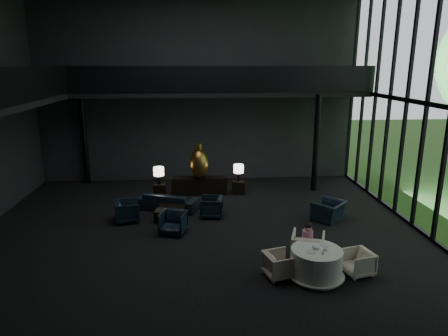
{
  "coord_description": "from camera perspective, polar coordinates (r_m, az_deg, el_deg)",
  "views": [
    {
      "loc": [
        -0.09,
        -11.82,
        5.2
      ],
      "look_at": [
        0.76,
        0.5,
        1.94
      ],
      "focal_mm": 32.0,
      "sensor_mm": 36.0,
      "label": 1
    }
  ],
  "objects": [
    {
      "name": "floor",
      "position": [
        12.91,
        -3.24,
        -9.0
      ],
      "size": [
        14.0,
        12.0,
        0.02
      ],
      "primitive_type": "cube",
      "color": "black",
      "rests_on": "ground"
    },
    {
      "name": "wall_back",
      "position": [
        17.86,
        -3.7,
        10.88
      ],
      "size": [
        14.0,
        0.04,
        8.0
      ],
      "primitive_type": "cube",
      "color": "black",
      "rests_on": "ground"
    },
    {
      "name": "wall_front",
      "position": [
        5.94,
        -3.01,
        3.11
      ],
      "size": [
        14.0,
        0.04,
        8.0
      ],
      "primitive_type": "cube",
      "color": "black",
      "rests_on": "ground"
    },
    {
      "name": "curtain_wall",
      "position": [
        13.81,
        27.03,
        8.19
      ],
      "size": [
        0.2,
        12.0,
        8.0
      ],
      "primitive_type": null,
      "color": "black",
      "rests_on": "ground"
    },
    {
      "name": "mezzanine_back",
      "position": [
        16.9,
        -0.23,
        10.69
      ],
      "size": [
        12.0,
        2.0,
        0.25
      ],
      "primitive_type": "cube",
      "color": "black",
      "rests_on": "wall_back"
    },
    {
      "name": "railing_left",
      "position": [
        12.82,
        -26.95,
        10.52
      ],
      "size": [
        0.06,
        12.0,
        1.0
      ],
      "primitive_type": "cube",
      "color": "black",
      "rests_on": "mezzanine_left"
    },
    {
      "name": "railing_back",
      "position": [
        15.87,
        0.01,
        12.6
      ],
      "size": [
        12.0,
        0.06,
        1.0
      ],
      "primitive_type": "cube",
      "color": "black",
      "rests_on": "mezzanine_back"
    },
    {
      "name": "column_nw",
      "position": [
        18.48,
        -19.33,
        3.96
      ],
      "size": [
        0.24,
        0.24,
        4.0
      ],
      "primitive_type": "cylinder",
      "color": "black",
      "rests_on": "floor"
    },
    {
      "name": "column_ne",
      "position": [
        16.86,
        13.02,
        3.44
      ],
      "size": [
        0.24,
        0.24,
        4.0
      ],
      "primitive_type": "cylinder",
      "color": "black",
      "rests_on": "floor"
    },
    {
      "name": "console",
      "position": [
        16.31,
        -3.54,
        -2.54
      ],
      "size": [
        2.24,
        0.51,
        0.71
      ],
      "primitive_type": "cube",
      "color": "black",
      "rests_on": "floor"
    },
    {
      "name": "bronze_urn",
      "position": [
        15.95,
        -3.6,
        0.66
      ],
      "size": [
        0.76,
        0.76,
        1.42
      ],
      "color": "olive",
      "rests_on": "console"
    },
    {
      "name": "side_table_left",
      "position": [
        16.29,
        -9.18,
        -3.09
      ],
      "size": [
        0.47,
        0.47,
        0.52
      ],
      "primitive_type": "cube",
      "color": "black",
      "rests_on": "floor"
    },
    {
      "name": "table_lamp_left",
      "position": [
        16.01,
        -9.31,
        -0.58
      ],
      "size": [
        0.42,
        0.42,
        0.7
      ],
      "color": "black",
      "rests_on": "side_table_left"
    },
    {
      "name": "side_table_right",
      "position": [
        16.41,
        2.06,
        -2.74
      ],
      "size": [
        0.49,
        0.49,
        0.53
      ],
      "primitive_type": "cube",
      "color": "black",
      "rests_on": "floor"
    },
    {
      "name": "table_lamp_right",
      "position": [
        16.17,
        2.1,
        -0.19
      ],
      "size": [
        0.41,
        0.41,
        0.69
      ],
      "color": "black",
      "rests_on": "side_table_right"
    },
    {
      "name": "sofa",
      "position": [
        14.73,
        -8.0,
        -4.28
      ],
      "size": [
        2.28,
        1.36,
        0.86
      ],
      "primitive_type": "imported",
      "rotation": [
        0.0,
        0.0,
        2.79
      ],
      "color": "black",
      "rests_on": "floor"
    },
    {
      "name": "lounge_armchair_west",
      "position": [
        13.91,
        -13.69,
        -5.87
      ],
      "size": [
        0.89,
        0.92,
        0.8
      ],
      "primitive_type": "imported",
      "rotation": [
        0.0,
        0.0,
        1.8
      ],
      "color": "#17283E",
      "rests_on": "floor"
    },
    {
      "name": "lounge_armchair_east",
      "position": [
        13.94,
        -1.8,
        -5.44
      ],
      "size": [
        0.8,
        0.84,
        0.78
      ],
      "primitive_type": "imported",
      "rotation": [
        0.0,
        0.0,
        -1.7
      ],
      "color": "black",
      "rests_on": "floor"
    },
    {
      "name": "lounge_armchair_south",
      "position": [
        12.69,
        -7.26,
        -7.6
      ],
      "size": [
        0.94,
        0.9,
        0.79
      ],
      "primitive_type": "imported",
      "rotation": [
        0.0,
        0.0,
        -0.27
      ],
      "color": "black",
      "rests_on": "floor"
    },
    {
      "name": "window_armchair",
      "position": [
        14.07,
        14.75,
        -5.59
      ],
      "size": [
        1.13,
        1.13,
        0.85
      ],
      "primitive_type": "imported",
      "rotation": [
        0.0,
        0.0,
        -2.35
      ],
      "color": "black",
      "rests_on": "floor"
    },
    {
      "name": "coffee_table",
      "position": [
        13.87,
        -7.64,
        -6.47
      ],
      "size": [
        1.04,
        1.04,
        0.41
      ],
      "primitive_type": "cube",
      "rotation": [
        0.0,
        0.0,
        -0.14
      ],
      "color": "black",
      "rests_on": "floor"
    },
    {
      "name": "dining_table",
      "position": [
        10.47,
        13.0,
        -13.36
      ],
      "size": [
        1.43,
        1.43,
        0.75
      ],
      "color": "white",
      "rests_on": "floor"
    },
    {
      "name": "dining_chair_north",
      "position": [
        11.14,
        11.9,
        -10.6
      ],
      "size": [
        1.18,
        1.15,
        0.97
      ],
      "primitive_type": "imported",
      "rotation": [
        0.0,
        0.0,
        2.81
      ],
      "color": "silver",
      "rests_on": "floor"
    },
    {
      "name": "dining_chair_east",
      "position": [
        10.9,
        18.54,
        -12.74
      ],
      "size": [
        0.68,
        0.71,
        0.61
      ],
      "primitive_type": "imported",
      "rotation": [
        0.0,
        0.0,
        -1.33
      ],
      "color": "beige",
      "rests_on": "floor"
    },
    {
      "name": "dining_chair_west",
      "position": [
        10.35,
        7.89,
        -13.52
      ],
      "size": [
        0.73,
        0.76,
        0.64
      ],
      "primitive_type": "imported",
      "rotation": [
        0.0,
        0.0,
        1.85
      ],
      "color": "beige",
      "rests_on": "floor"
    },
    {
      "name": "child",
      "position": [
        11.06,
        11.87,
        -9.24
      ],
      "size": [
        0.29,
        0.29,
        0.63
      ],
      "rotation": [
        0.0,
        0.0,
        3.14
      ],
      "color": "#CF849B",
      "rests_on": "dining_chair_north"
    },
    {
      "name": "plate_a",
      "position": [
        10.13,
        12.44,
        -11.62
      ],
      "size": [
        0.24,
        0.24,
        0.01
      ],
      "primitive_type": "cylinder",
      "rotation": [
        0.0,
        0.0,
        -0.1
      ],
      "color": "white",
      "rests_on": "dining_table"
    },
    {
      "name": "plate_b",
      "position": [
        10.54,
        14.19,
        -10.63
      ],
      "size": [
        0.3,
        0.3,
        0.02
      ],
      "primitive_type": "cylinder",
      "rotation": [
        0.0,
        0.0,
        0.37
      ],
      "color": "white",
      "rests_on": "dining_table"
    },
    {
      "name": "saucer",
      "position": [
        10.29,
        14.42,
        -11.31
      ],
      "size": [
        0.18,
        0.18,
        0.01
      ],
      "primitive_type": "cylinder",
      "rotation": [
        0.0,
        0.0,
        0.36
      ],
      "color": "white",
      "rests_on": "dining_table"
    },
    {
      "name": "coffee_cup",
      "position": [
        10.27,
        14.24,
        -11.14
      ],
      "size": [
        0.09,
        0.09,
        0.06
      ],
      "primitive_type": "cylinder",
      "rotation": [
        0.0,
        0.0,
        0.05
      ],
      "color": "white",
      "rests_on": "saucer"
    },
    {
      "name": "cereal_bowl",
      "position": [
        10.3,
        12.96,
        -10.95
      ],
      "size": [
        0.18,
        0.18,
        0.09
      ],
      "primitive_type": "ellipsoid",
      "color": "white",
      "rests_on": "dining_table"
    },
    {
      "name": "cream_pot",
      "position": [
        10.07,
        13.92,
        -11.71
      ],
      "size": [
        0.06,
        0.06,
        0.07
      ],
      "primitive_type": "cylinder",
      "rotation": [
        0.0,
        0.0,
        -0.14
      ],
      "color": "#99999E",
      "rests_on": "dining_table"
    }
  ]
}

